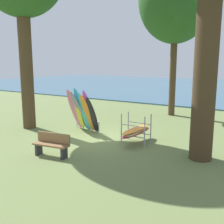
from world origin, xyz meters
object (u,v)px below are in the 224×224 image
tree_mid_behind (176,0)px  park_bench (52,144)px  leaning_board_pile (83,111)px  board_storage_rack (136,131)px

tree_mid_behind → park_bench: size_ratio=6.74×
tree_mid_behind → park_bench: tree_mid_behind is taller
leaning_board_pile → park_bench: size_ratio=1.52×
tree_mid_behind → board_storage_rack: 9.44m
leaning_board_pile → tree_mid_behind: bearing=71.0°
tree_mid_behind → park_bench: 11.93m
board_storage_rack → tree_mid_behind: bearing=97.7°
tree_mid_behind → board_storage_rack: (0.91, -6.69, -6.60)m
tree_mid_behind → leaning_board_pile: 9.11m
board_storage_rack → park_bench: (-1.79, -3.18, -0.04)m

